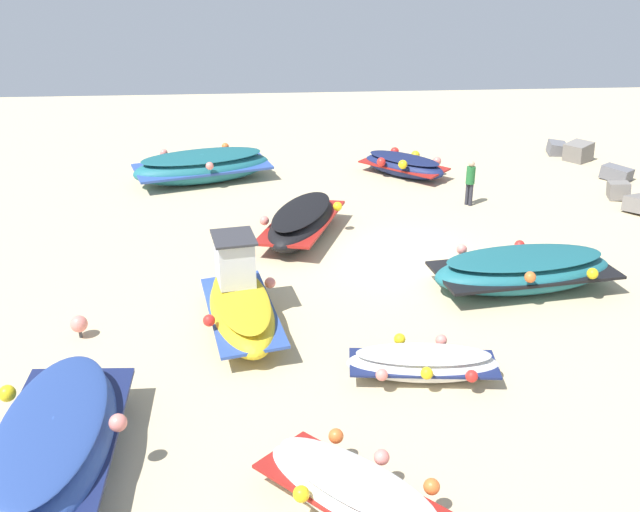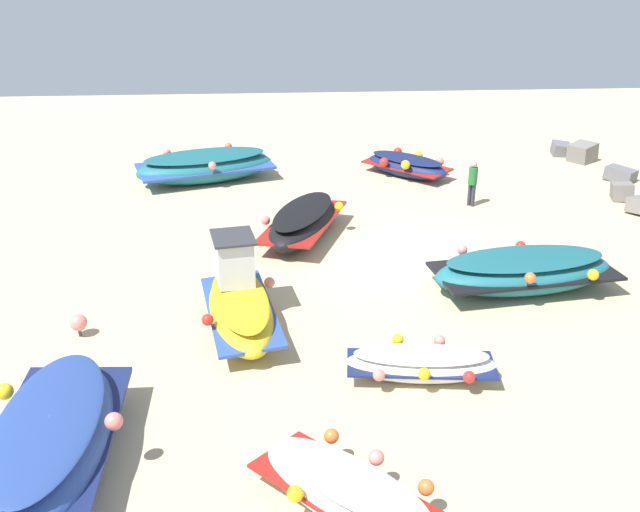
{
  "view_description": "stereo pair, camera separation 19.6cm",
  "coord_description": "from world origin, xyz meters",
  "px_view_note": "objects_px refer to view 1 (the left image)",
  "views": [
    {
      "loc": [
        19.56,
        -4.06,
        8.67
      ],
      "look_at": [
        1.81,
        -2.6,
        0.9
      ],
      "focal_mm": 40.16,
      "sensor_mm": 36.0,
      "label": 1
    },
    {
      "loc": [
        19.58,
        -3.86,
        8.67
      ],
      "look_at": [
        1.81,
        -2.6,
        0.9
      ],
      "focal_mm": 40.16,
      "sensor_mm": 36.0,
      "label": 2
    }
  ],
  "objects_px": {
    "fishing_boat_2": "(302,222)",
    "mooring_buoy_0": "(79,324)",
    "fishing_boat_7": "(523,270)",
    "person_walking": "(470,180)",
    "fishing_boat_3": "(241,303)",
    "fishing_boat_0": "(203,166)",
    "fishing_boat_1": "(404,165)",
    "fishing_boat_5": "(56,444)",
    "fishing_boat_6": "(423,363)",
    "fishing_boat_4": "(355,492)"
  },
  "relations": [
    {
      "from": "fishing_boat_7",
      "to": "mooring_buoy_0",
      "type": "relative_size",
      "value": 9.19
    },
    {
      "from": "fishing_boat_3",
      "to": "mooring_buoy_0",
      "type": "relative_size",
      "value": 7.78
    },
    {
      "from": "fishing_boat_5",
      "to": "mooring_buoy_0",
      "type": "bearing_deg",
      "value": 7.78
    },
    {
      "from": "fishing_boat_3",
      "to": "person_walking",
      "type": "height_order",
      "value": "fishing_boat_3"
    },
    {
      "from": "person_walking",
      "to": "fishing_boat_4",
      "type": "bearing_deg",
      "value": -150.29
    },
    {
      "from": "mooring_buoy_0",
      "to": "fishing_boat_0",
      "type": "bearing_deg",
      "value": 170.16
    },
    {
      "from": "fishing_boat_1",
      "to": "fishing_boat_2",
      "type": "distance_m",
      "value": 7.87
    },
    {
      "from": "fishing_boat_6",
      "to": "fishing_boat_7",
      "type": "distance_m",
      "value": 5.52
    },
    {
      "from": "fishing_boat_0",
      "to": "fishing_boat_1",
      "type": "bearing_deg",
      "value": -16.98
    },
    {
      "from": "fishing_boat_1",
      "to": "fishing_boat_2",
      "type": "xyz_separation_m",
      "value": [
        6.43,
        -4.54,
        0.11
      ]
    },
    {
      "from": "fishing_boat_0",
      "to": "fishing_boat_1",
      "type": "distance_m",
      "value": 8.1
    },
    {
      "from": "fishing_boat_1",
      "to": "fishing_boat_7",
      "type": "height_order",
      "value": "fishing_boat_7"
    },
    {
      "from": "fishing_boat_3",
      "to": "fishing_boat_7",
      "type": "distance_m",
      "value": 7.79
    },
    {
      "from": "fishing_boat_0",
      "to": "fishing_boat_6",
      "type": "distance_m",
      "value": 15.67
    },
    {
      "from": "fishing_boat_0",
      "to": "fishing_boat_2",
      "type": "xyz_separation_m",
      "value": [
        6.3,
        3.56,
        -0.07
      ]
    },
    {
      "from": "fishing_boat_6",
      "to": "fishing_boat_7",
      "type": "height_order",
      "value": "fishing_boat_7"
    },
    {
      "from": "fishing_boat_2",
      "to": "fishing_boat_3",
      "type": "xyz_separation_m",
      "value": [
        5.7,
        -1.83,
        0.1
      ]
    },
    {
      "from": "fishing_boat_0",
      "to": "fishing_boat_1",
      "type": "relative_size",
      "value": 1.6
    },
    {
      "from": "fishing_boat_2",
      "to": "fishing_boat_3",
      "type": "distance_m",
      "value": 5.99
    },
    {
      "from": "fishing_boat_2",
      "to": "person_walking",
      "type": "relative_size",
      "value": 2.88
    },
    {
      "from": "fishing_boat_3",
      "to": "person_walking",
      "type": "relative_size",
      "value": 2.7
    },
    {
      "from": "fishing_boat_6",
      "to": "person_walking",
      "type": "distance_m",
      "value": 11.69
    },
    {
      "from": "fishing_boat_5",
      "to": "mooring_buoy_0",
      "type": "xyz_separation_m",
      "value": [
        -4.96,
        -0.75,
        -0.32
      ]
    },
    {
      "from": "fishing_boat_0",
      "to": "fishing_boat_4",
      "type": "relative_size",
      "value": 1.69
    },
    {
      "from": "fishing_boat_6",
      "to": "fishing_boat_7",
      "type": "xyz_separation_m",
      "value": [
        -4.12,
        3.66,
        0.2
      ]
    },
    {
      "from": "person_walking",
      "to": "fishing_boat_5",
      "type": "bearing_deg",
      "value": -167.53
    },
    {
      "from": "fishing_boat_7",
      "to": "fishing_boat_3",
      "type": "bearing_deg",
      "value": -176.17
    },
    {
      "from": "fishing_boat_0",
      "to": "fishing_boat_3",
      "type": "relative_size",
      "value": 1.31
    },
    {
      "from": "fishing_boat_7",
      "to": "person_walking",
      "type": "bearing_deg",
      "value": 79.13
    },
    {
      "from": "fishing_boat_0",
      "to": "fishing_boat_3",
      "type": "bearing_deg",
      "value": -99.75
    },
    {
      "from": "fishing_boat_2",
      "to": "person_walking",
      "type": "height_order",
      "value": "person_walking"
    },
    {
      "from": "mooring_buoy_0",
      "to": "fishing_boat_1",
      "type": "bearing_deg",
      "value": 140.44
    },
    {
      "from": "fishing_boat_7",
      "to": "person_walking",
      "type": "xyz_separation_m",
      "value": [
        -6.83,
        0.4,
        0.41
      ]
    },
    {
      "from": "fishing_boat_1",
      "to": "mooring_buoy_0",
      "type": "bearing_deg",
      "value": -84.06
    },
    {
      "from": "fishing_boat_2",
      "to": "fishing_boat_7",
      "type": "relative_size",
      "value": 0.9
    },
    {
      "from": "fishing_boat_3",
      "to": "person_walking",
      "type": "bearing_deg",
      "value": -53.77
    },
    {
      "from": "fishing_boat_0",
      "to": "fishing_boat_4",
      "type": "height_order",
      "value": "fishing_boat_0"
    },
    {
      "from": "fishing_boat_3",
      "to": "fishing_boat_1",
      "type": "bearing_deg",
      "value": -37.59
    },
    {
      "from": "fishing_boat_2",
      "to": "fishing_boat_4",
      "type": "distance_m",
      "value": 12.19
    },
    {
      "from": "fishing_boat_7",
      "to": "person_walking",
      "type": "distance_m",
      "value": 6.85
    },
    {
      "from": "fishing_boat_1",
      "to": "fishing_boat_7",
      "type": "relative_size",
      "value": 0.69
    },
    {
      "from": "fishing_boat_4",
      "to": "mooring_buoy_0",
      "type": "height_order",
      "value": "fishing_boat_4"
    },
    {
      "from": "fishing_boat_2",
      "to": "mooring_buoy_0",
      "type": "relative_size",
      "value": 8.29
    },
    {
      "from": "fishing_boat_7",
      "to": "mooring_buoy_0",
      "type": "bearing_deg",
      "value": -178.76
    },
    {
      "from": "mooring_buoy_0",
      "to": "fishing_boat_6",
      "type": "bearing_deg",
      "value": 73.23
    },
    {
      "from": "person_walking",
      "to": "fishing_boat_2",
      "type": "bearing_deg",
      "value": 165.05
    },
    {
      "from": "fishing_boat_2",
      "to": "fishing_boat_3",
      "type": "height_order",
      "value": "fishing_boat_3"
    },
    {
      "from": "fishing_boat_3",
      "to": "fishing_boat_4",
      "type": "bearing_deg",
      "value": -172.89
    },
    {
      "from": "fishing_boat_3",
      "to": "fishing_boat_5",
      "type": "distance_m",
      "value": 6.05
    },
    {
      "from": "fishing_boat_0",
      "to": "fishing_boat_3",
      "type": "xyz_separation_m",
      "value": [
        12.0,
        1.73,
        0.03
      ]
    }
  ]
}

